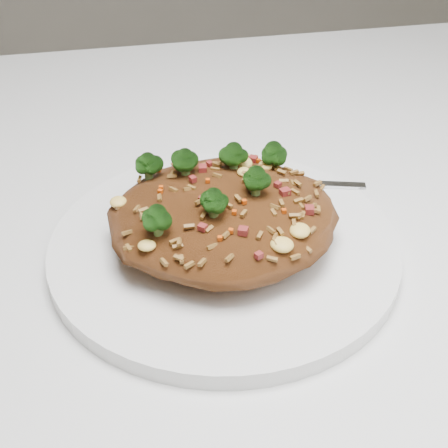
{
  "coord_description": "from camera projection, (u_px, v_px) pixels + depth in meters",
  "views": [
    {
      "loc": [
        -0.1,
        -0.46,
        1.06
      ],
      "look_at": [
        -0.02,
        -0.08,
        0.78
      ],
      "focal_mm": 50.0,
      "sensor_mm": 36.0,
      "label": 1
    }
  ],
  "objects": [
    {
      "name": "dining_table",
      "position": [
        227.0,
        272.0,
        0.62
      ],
      "size": [
        1.2,
        0.8,
        0.75
      ],
      "color": "silver",
      "rests_on": "ground"
    },
    {
      "name": "plate",
      "position": [
        224.0,
        246.0,
        0.5
      ],
      "size": [
        0.28,
        0.28,
        0.01
      ],
      "primitive_type": "cylinder",
      "color": "white",
      "rests_on": "dining_table"
    },
    {
      "name": "fried_rice",
      "position": [
        223.0,
        207.0,
        0.47
      ],
      "size": [
        0.18,
        0.16,
        0.07
      ],
      "color": "brown",
      "rests_on": "plate"
    },
    {
      "name": "fork",
      "position": [
        283.0,
        183.0,
        0.56
      ],
      "size": [
        0.16,
        0.06,
        0.0
      ],
      "rotation": [
        0.0,
        0.0,
        -0.28
      ],
      "color": "silver",
      "rests_on": "plate"
    }
  ]
}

